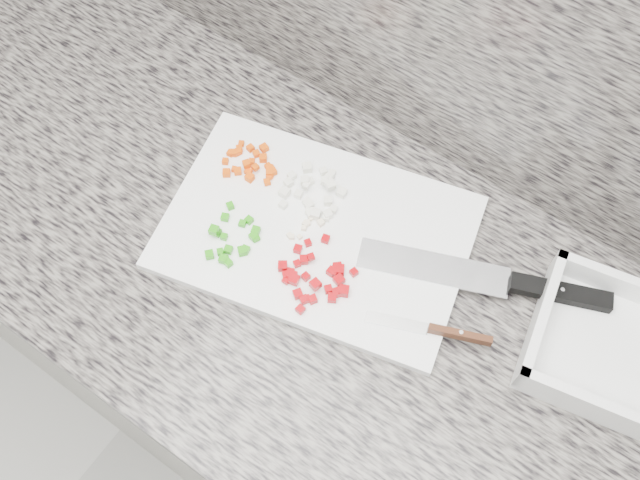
{
  "coord_description": "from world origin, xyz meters",
  "views": [
    {
      "loc": [
        0.23,
        1.07,
        1.86
      ],
      "look_at": [
        -0.05,
        1.47,
        0.94
      ],
      "focal_mm": 40.0,
      "sensor_mm": 36.0,
      "label": 1
    }
  ],
  "objects": [
    {
      "name": "green_pepper_pile",
      "position": [
        -0.16,
        1.41,
        0.92
      ],
      "size": [
        0.08,
        0.1,
        0.02
      ],
      "color": "#27980D",
      "rests_on": "cutting_board"
    },
    {
      "name": "cabinet",
      "position": [
        0.0,
        1.44,
        0.43
      ],
      "size": [
        3.92,
        0.62,
        0.86
      ],
      "primitive_type": "cube",
      "color": "beige",
      "rests_on": "ground"
    },
    {
      "name": "cutting_board",
      "position": [
        -0.07,
        1.49,
        0.91
      ],
      "size": [
        0.51,
        0.4,
        0.02
      ],
      "primitive_type": "cube",
      "rotation": [
        0.0,
        0.0,
        0.23
      ],
      "color": "white",
      "rests_on": "countertop"
    },
    {
      "name": "countertop",
      "position": [
        0.0,
        1.44,
        0.88
      ],
      "size": [
        3.96,
        0.64,
        0.04
      ],
      "primitive_type": "cube",
      "color": "slate",
      "rests_on": "cabinet"
    },
    {
      "name": "garlic_pile",
      "position": [
        -0.09,
        1.49,
        0.92
      ],
      "size": [
        0.04,
        0.06,
        0.01
      ],
      "color": "#F9E7C0",
      "rests_on": "cutting_board"
    },
    {
      "name": "carrot_pile",
      "position": [
        -0.22,
        1.53,
        0.92
      ],
      "size": [
        0.09,
        0.09,
        0.02
      ],
      "color": "#DE4A04",
      "rests_on": "cutting_board"
    },
    {
      "name": "paring_knife",
      "position": [
        0.17,
        1.46,
        0.92
      ],
      "size": [
        0.17,
        0.08,
        0.02
      ],
      "rotation": [
        0.0,
        0.0,
        0.38
      ],
      "color": "silver",
      "rests_on": "cutting_board"
    },
    {
      "name": "onion_pile",
      "position": [
        -0.11,
        1.54,
        0.92
      ],
      "size": [
        0.1,
        0.1,
        0.02
      ],
      "color": "white",
      "rests_on": "cutting_board"
    },
    {
      "name": "red_pepper_pile",
      "position": [
        -0.03,
        1.43,
        0.92
      ],
      "size": [
        0.11,
        0.13,
        0.02
      ],
      "color": "#A70208",
      "rests_on": "cutting_board"
    },
    {
      "name": "chef_knife",
      "position": [
        0.22,
        1.58,
        0.92
      ],
      "size": [
        0.35,
        0.17,
        0.02
      ],
      "rotation": [
        0.0,
        0.0,
        0.37
      ],
      "color": "silver",
      "rests_on": "cutting_board"
    },
    {
      "name": "backsplash",
      "position": [
        0.0,
        1.74,
        1.2
      ],
      "size": [
        3.92,
        0.02,
        0.6
      ],
      "primitive_type": "cube",
      "color": "slate",
      "rests_on": "countertop"
    },
    {
      "name": "tray",
      "position": [
        0.4,
        1.58,
        0.92
      ],
      "size": [
        0.31,
        0.25,
        0.06
      ],
      "rotation": [
        0.0,
        0.0,
        0.19
      ],
      "color": "white",
      "rests_on": "countertop"
    }
  ]
}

